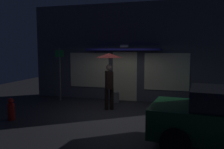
# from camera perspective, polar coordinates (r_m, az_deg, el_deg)

# --- Properties ---
(ground_plane) EXTENTS (18.00, 18.00, 0.00)m
(ground_plane) POSITION_cam_1_polar(r_m,az_deg,el_deg) (8.57, -0.00, -9.37)
(ground_plane) COLOR #26262B
(building_facade) EXTENTS (8.85, 1.00, 4.35)m
(building_facade) POSITION_cam_1_polar(r_m,az_deg,el_deg) (10.54, 3.37, 5.35)
(building_facade) COLOR #4C4C56
(building_facade) RESTS_ON ground
(person_with_umbrella) EXTENTS (1.01, 1.01, 2.16)m
(person_with_umbrella) POSITION_cam_1_polar(r_m,az_deg,el_deg) (8.75, -0.72, 1.66)
(person_with_umbrella) COLOR black
(person_with_umbrella) RESTS_ON ground
(street_sign_post) EXTENTS (0.40, 0.07, 2.37)m
(street_sign_post) POSITION_cam_1_polar(r_m,az_deg,el_deg) (10.65, -12.68, 0.87)
(street_sign_post) COLOR #595B60
(street_sign_post) RESTS_ON ground
(sidewalk_bollard) EXTENTS (0.28, 0.28, 0.46)m
(sidewalk_bollard) POSITION_cam_1_polar(r_m,az_deg,el_deg) (10.14, 0.98, -5.60)
(sidewalk_bollard) COLOR slate
(sidewalk_bollard) RESTS_ON ground
(sidewalk_bollard_2) EXTENTS (0.25, 0.25, 0.64)m
(sidewalk_bollard_2) POSITION_cam_1_polar(r_m,az_deg,el_deg) (9.88, 20.82, -5.79)
(sidewalk_bollard_2) COLOR slate
(sidewalk_bollard_2) RESTS_ON ground
(fire_hydrant) EXTENTS (0.23, 0.23, 0.73)m
(fire_hydrant) POSITION_cam_1_polar(r_m,az_deg,el_deg) (8.31, -23.51, -7.97)
(fire_hydrant) COLOR #B21914
(fire_hydrant) RESTS_ON ground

